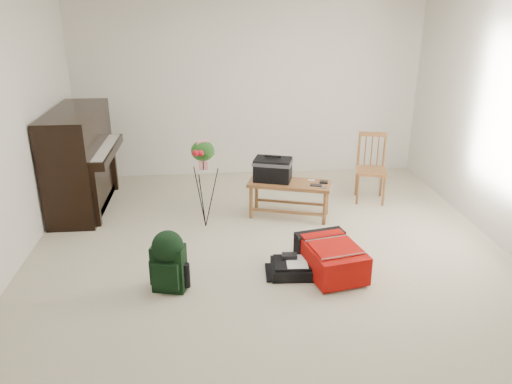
{
  "coord_description": "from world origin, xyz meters",
  "views": [
    {
      "loc": [
        -0.56,
        -4.47,
        2.51
      ],
      "look_at": [
        -0.11,
        0.35,
        0.61
      ],
      "focal_mm": 35.0,
      "sensor_mm": 36.0,
      "label": 1
    }
  ],
  "objects": [
    {
      "name": "green_backpack",
      "position": [
        -0.98,
        -0.47,
        0.32
      ],
      "size": [
        0.33,
        0.3,
        0.58
      ],
      "rotation": [
        0.0,
        0.0,
        -0.24
      ],
      "color": "black",
      "rests_on": "floor"
    },
    {
      "name": "bench",
      "position": [
        0.21,
        1.08,
        0.53
      ],
      "size": [
        1.05,
        0.67,
        0.76
      ],
      "rotation": [
        0.0,
        0.0,
        -0.3
      ],
      "color": "brown",
      "rests_on": "floor"
    },
    {
      "name": "floor",
      "position": [
        0.0,
        0.0,
        0.0
      ],
      "size": [
        5.0,
        5.5,
        0.01
      ],
      "primitive_type": "cube",
      "color": "#C0B49A",
      "rests_on": "ground"
    },
    {
      "name": "piano",
      "position": [
        -2.19,
        1.6,
        0.6
      ],
      "size": [
        0.71,
        1.5,
        1.25
      ],
      "color": "black",
      "rests_on": "floor"
    },
    {
      "name": "wall_back",
      "position": [
        0.0,
        2.75,
        1.25
      ],
      "size": [
        5.0,
        0.04,
        2.5
      ],
      "primitive_type": "cube",
      "color": "silver",
      "rests_on": "floor"
    },
    {
      "name": "black_duffel",
      "position": [
        0.2,
        -0.3,
        0.07
      ],
      "size": [
        0.47,
        0.38,
        0.19
      ],
      "rotation": [
        0.0,
        0.0,
        -0.06
      ],
      "color": "black",
      "rests_on": "floor"
    },
    {
      "name": "flower_stand",
      "position": [
        -0.66,
        0.87,
        0.52
      ],
      "size": [
        0.4,
        0.4,
        1.07
      ],
      "rotation": [
        0.0,
        0.0,
        0.22
      ],
      "color": "black",
      "rests_on": "floor"
    },
    {
      "name": "red_suitcase",
      "position": [
        0.55,
        -0.25,
        0.16
      ],
      "size": [
        0.62,
        0.81,
        0.31
      ],
      "rotation": [
        0.0,
        0.0,
        0.21
      ],
      "color": "#B90B07",
      "rests_on": "floor"
    },
    {
      "name": "dining_chair",
      "position": [
        1.49,
        1.51,
        0.43
      ],
      "size": [
        0.46,
        0.46,
        0.88
      ],
      "rotation": [
        0.0,
        0.0,
        -0.23
      ],
      "color": "brown",
      "rests_on": "floor"
    }
  ]
}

